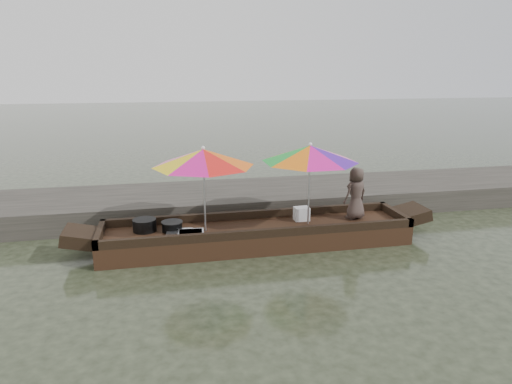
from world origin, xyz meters
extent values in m
plane|color=black|center=(0.00, 0.00, 0.00)|extent=(80.00, 80.00, 0.00)
cube|color=#2D2B26|center=(0.00, 2.20, 0.25)|extent=(22.00, 2.20, 0.50)
cube|color=black|center=(0.00, 0.00, 0.17)|extent=(5.69, 1.20, 0.35)
cylinder|color=black|center=(-2.04, 0.21, 0.46)|extent=(0.42, 0.42, 0.22)
cube|color=silver|center=(-1.24, -0.22, 0.39)|extent=(0.47, 0.34, 0.09)
cube|color=silver|center=(-1.43, -0.08, 0.38)|extent=(0.49, 0.37, 0.06)
cylinder|color=black|center=(-1.55, 0.09, 0.44)|extent=(0.36, 0.36, 0.17)
cube|color=white|center=(0.93, 0.22, 0.48)|extent=(0.29, 0.23, 0.26)
imported|color=#43352F|center=(1.98, 0.11, 0.87)|extent=(0.59, 0.48, 1.03)
camera|label=1|loc=(-1.66, -7.84, 3.18)|focal=32.00mm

